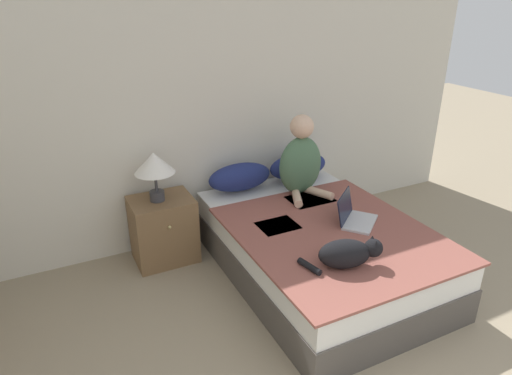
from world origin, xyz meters
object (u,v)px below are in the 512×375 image
laptop_open (355,217)px  nightstand (164,229)px  person_sitting (301,161)px  pillow_far (298,166)px  pillow_near (240,177)px  cat_tabby (348,253)px  table_lamp (154,165)px  bed (318,249)px

laptop_open → nightstand: laptop_open is taller
person_sitting → nightstand: 1.32m
pillow_far → nightstand: 1.39m
pillow_far → laptop_open: pillow_far is taller
pillow_near → pillow_far: (0.61, 0.00, 0.00)m
cat_tabby → pillow_far: bearing=89.3°
person_sitting → laptop_open: size_ratio=1.67×
pillow_far → table_lamp: table_lamp is taller
pillow_near → table_lamp: bearing=-176.0°
table_lamp → laptop_open: bearing=-34.9°
bed → table_lamp: bearing=143.7°
person_sitting → nightstand: person_sitting is taller
person_sitting → nightstand: size_ratio=1.25×
pillow_near → table_lamp: 0.82m
pillow_far → cat_tabby: bearing=-109.0°
pillow_near → cat_tabby: (0.11, -1.44, -0.02)m
bed → laptop_open: 0.40m
person_sitting → laptop_open: (0.09, -0.66, -0.25)m
cat_tabby → laptop_open: 0.64m
pillow_near → cat_tabby: pillow_near is taller
person_sitting → nightstand: bearing=167.8°
pillow_near → laptop_open: pillow_near is taller
pillow_far → nightstand: pillow_far is taller
laptop_open → nightstand: bearing=105.2°
bed → pillow_far: 0.97m
bed → laptop_open: (0.24, -0.12, 0.30)m
laptop_open → bed: bearing=113.1°
pillow_far → cat_tabby: 1.52m
person_sitting → cat_tabby: (-0.33, -1.14, -0.20)m
pillow_near → person_sitting: (0.45, -0.30, 0.18)m
bed → table_lamp: table_lamp is taller
pillow_near → laptop_open: bearing=-60.8°
nightstand → laptop_open: bearing=-35.7°
bed → cat_tabby: (-0.19, -0.60, 0.35)m
pillow_near → pillow_far: size_ratio=1.00×
nightstand → table_lamp: table_lamp is taller
person_sitting → cat_tabby: 1.20m
table_lamp → person_sitting: bearing=-11.6°
cat_tabby → table_lamp: 1.67m
pillow_far → person_sitting: 0.39m
person_sitting → laptop_open: person_sitting is taller
laptop_open → pillow_far: bearing=46.8°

